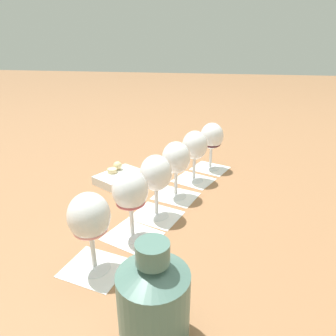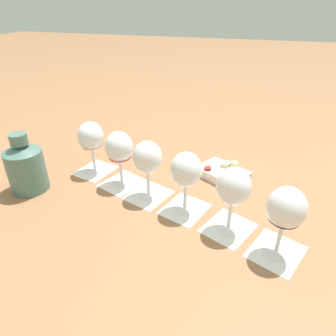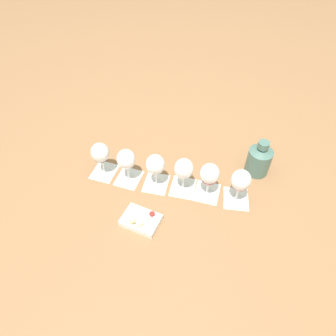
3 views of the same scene
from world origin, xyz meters
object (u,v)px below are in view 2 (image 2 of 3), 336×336
at_px(wine_glass_4, 233,189).
at_px(wine_glass_3, 186,173).
at_px(ceramic_vase, 26,166).
at_px(wine_glass_0, 91,139).
at_px(wine_glass_2, 148,160).
at_px(snack_dish, 223,173).
at_px(wine_glass_5, 286,211).
at_px(wine_glass_1, 119,149).

bearing_deg(wine_glass_4, wine_glass_3, 162.10).
bearing_deg(ceramic_vase, wine_glass_3, 5.63).
relative_size(wine_glass_0, ceramic_vase, 0.95).
relative_size(wine_glass_2, snack_dish, 0.94).
height_order(wine_glass_2, wine_glass_5, same).
bearing_deg(wine_glass_4, wine_glass_1, 162.76).
distance_m(wine_glass_3, snack_dish, 0.23).
xyz_separation_m(wine_glass_0, wine_glass_2, (0.22, -0.08, -0.00)).
bearing_deg(wine_glass_2, wine_glass_0, 160.71).
height_order(wine_glass_0, ceramic_vase, ceramic_vase).
xyz_separation_m(wine_glass_0, wine_glass_3, (0.33, -0.11, -0.00)).
height_order(wine_glass_0, wine_glass_2, same).
bearing_deg(wine_glass_0, wine_glass_5, -18.83).
bearing_deg(wine_glass_5, wine_glass_4, 157.38).
relative_size(wine_glass_3, wine_glass_4, 1.00).
distance_m(wine_glass_3, wine_glass_5, 0.25).
height_order(wine_glass_2, ceramic_vase, ceramic_vase).
distance_m(wine_glass_0, wine_glass_5, 0.59).
bearing_deg(wine_glass_0, snack_dish, 12.71).
relative_size(wine_glass_1, wine_glass_3, 1.00).
relative_size(wine_glass_4, wine_glass_5, 1.00).
distance_m(wine_glass_0, ceramic_vase, 0.20).
distance_m(wine_glass_0, wine_glass_4, 0.47).
bearing_deg(wine_glass_0, wine_glass_1, -19.65).
xyz_separation_m(wine_glass_2, wine_glass_3, (0.11, -0.03, 0.00)).
relative_size(wine_glass_0, wine_glass_4, 1.00).
xyz_separation_m(wine_glass_0, wine_glass_1, (0.12, -0.04, 0.00)).
xyz_separation_m(wine_glass_0, ceramic_vase, (-0.12, -0.15, -0.04)).
height_order(wine_glass_0, snack_dish, wine_glass_0).
relative_size(wine_glass_3, ceramic_vase, 0.95).
height_order(wine_glass_1, wine_glass_3, same).
bearing_deg(ceramic_vase, wine_glass_5, -3.36).
distance_m(wine_glass_5, snack_dish, 0.34).
bearing_deg(wine_glass_1, snack_dish, 24.98).
bearing_deg(wine_glass_0, ceramic_vase, -129.49).
bearing_deg(wine_glass_4, snack_dish, 102.45).
bearing_deg(wine_glass_1, wine_glass_0, 160.35).
bearing_deg(wine_glass_2, wine_glass_5, -18.54).
xyz_separation_m(wine_glass_1, wine_glass_2, (0.10, -0.03, -0.00)).
height_order(wine_glass_5, snack_dish, wine_glass_5).
distance_m(wine_glass_3, ceramic_vase, 0.46).
relative_size(wine_glass_4, ceramic_vase, 0.95).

